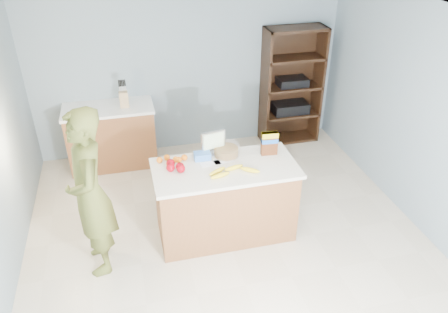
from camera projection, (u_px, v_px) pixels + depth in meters
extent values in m
cube|color=beige|center=(231.00, 249.00, 4.89)|extent=(4.50, 5.00, 0.02)
cube|color=gray|center=(189.00, 68.00, 6.34)|extent=(4.50, 0.02, 2.50)
cube|color=gray|center=(433.00, 127.00, 4.72)|extent=(0.02, 5.00, 2.50)
cube|color=white|center=(234.00, 22.00, 3.61)|extent=(4.50, 5.00, 0.02)
cube|color=brown|center=(225.00, 202.00, 4.92)|extent=(1.50, 0.70, 0.86)
cube|color=silver|center=(225.00, 168.00, 4.69)|extent=(1.56, 0.76, 0.04)
cube|color=black|center=(225.00, 228.00, 5.11)|extent=(1.46, 0.66, 0.10)
cube|color=brown|center=(112.00, 137.00, 6.26)|extent=(1.20, 0.60, 0.86)
cube|color=white|center=(108.00, 108.00, 6.03)|extent=(1.24, 0.62, 0.04)
cube|color=black|center=(287.00, 82.00, 6.82)|extent=(0.90, 0.04, 1.80)
cube|color=black|center=(265.00, 89.00, 6.58)|extent=(0.04, 0.40, 1.80)
cube|color=black|center=(318.00, 84.00, 6.76)|extent=(0.04, 0.40, 1.80)
cube|color=black|center=(287.00, 137.00, 7.12)|extent=(0.90, 0.40, 0.04)
cube|color=black|center=(289.00, 113.00, 6.90)|extent=(0.90, 0.40, 0.04)
cube|color=black|center=(292.00, 87.00, 6.67)|extent=(0.90, 0.40, 0.04)
cube|color=black|center=(294.00, 58.00, 6.44)|extent=(0.90, 0.40, 0.04)
cube|color=black|center=(297.00, 29.00, 6.22)|extent=(0.90, 0.40, 0.04)
cube|color=black|center=(290.00, 108.00, 6.85)|extent=(0.55, 0.32, 0.16)
cube|color=black|center=(292.00, 82.00, 6.63)|extent=(0.45, 0.30, 0.12)
imported|color=brown|center=(90.00, 194.00, 4.25)|extent=(0.51, 0.71, 1.80)
cube|color=tan|center=(124.00, 99.00, 5.97)|extent=(0.12, 0.10, 0.22)
cylinder|color=black|center=(120.00, 89.00, 5.88)|extent=(0.02, 0.02, 0.09)
cylinder|color=black|center=(121.00, 89.00, 5.89)|extent=(0.02, 0.02, 0.09)
cylinder|color=black|center=(123.00, 89.00, 5.89)|extent=(0.02, 0.02, 0.09)
cylinder|color=black|center=(124.00, 89.00, 5.90)|extent=(0.02, 0.02, 0.09)
cylinder|color=black|center=(126.00, 88.00, 5.90)|extent=(0.02, 0.02, 0.09)
cube|color=white|center=(211.00, 164.00, 4.73)|extent=(0.23, 0.13, 0.00)
cube|color=white|center=(223.00, 161.00, 4.78)|extent=(0.23, 0.14, 0.00)
ellipsoid|color=yellow|center=(217.00, 171.00, 4.56)|extent=(0.22, 0.15, 0.05)
ellipsoid|color=yellow|center=(220.00, 175.00, 4.49)|extent=(0.23, 0.11, 0.05)
ellipsoid|color=yellow|center=(234.00, 168.00, 4.62)|extent=(0.23, 0.10, 0.05)
ellipsoid|color=yellow|center=(250.00, 170.00, 4.58)|extent=(0.21, 0.17, 0.05)
sphere|color=#98020E|center=(171.00, 163.00, 4.66)|extent=(0.09, 0.09, 0.09)
sphere|color=#98020E|center=(181.00, 169.00, 4.56)|extent=(0.09, 0.09, 0.09)
sphere|color=#98020E|center=(170.00, 168.00, 4.58)|extent=(0.09, 0.09, 0.09)
sphere|color=#98020E|center=(180.00, 167.00, 4.60)|extent=(0.09, 0.09, 0.09)
sphere|color=orange|center=(169.00, 164.00, 4.67)|extent=(0.07, 0.07, 0.07)
sphere|color=orange|center=(167.00, 157.00, 4.78)|extent=(0.07, 0.07, 0.07)
sphere|color=orange|center=(179.00, 160.00, 4.74)|extent=(0.07, 0.07, 0.07)
sphere|color=orange|center=(184.00, 157.00, 4.78)|extent=(0.07, 0.07, 0.07)
sphere|color=orange|center=(160.00, 160.00, 4.74)|extent=(0.07, 0.07, 0.07)
sphere|color=orange|center=(176.00, 160.00, 4.74)|extent=(0.07, 0.07, 0.07)
cube|color=blue|center=(202.00, 156.00, 4.80)|extent=(0.18, 0.12, 0.08)
cylinder|color=#267219|center=(226.00, 152.00, 4.87)|extent=(0.27, 0.27, 0.09)
cylinder|color=white|center=(226.00, 150.00, 4.86)|extent=(0.30, 0.30, 0.13)
cylinder|color=silver|center=(213.00, 153.00, 4.92)|extent=(0.12, 0.12, 0.01)
cylinder|color=silver|center=(213.00, 151.00, 4.90)|extent=(0.02, 0.02, 0.05)
cube|color=silver|center=(213.00, 140.00, 4.83)|extent=(0.28, 0.08, 0.22)
cube|color=yellow|center=(214.00, 141.00, 4.82)|extent=(0.24, 0.04, 0.18)
cube|color=#592B14|center=(269.00, 144.00, 4.84)|extent=(0.19, 0.08, 0.27)
cube|color=yellow|center=(270.00, 135.00, 4.79)|extent=(0.19, 0.08, 0.06)
cube|color=blue|center=(270.00, 141.00, 4.82)|extent=(0.19, 0.08, 0.05)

